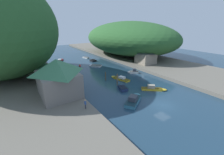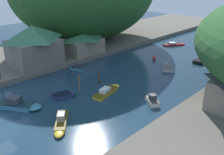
{
  "view_description": "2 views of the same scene",
  "coord_description": "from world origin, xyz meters",
  "views": [
    {
      "loc": [
        -22.27,
        -15.39,
        14.83
      ],
      "look_at": [
        -2.46,
        14.1,
        1.91
      ],
      "focal_mm": 24.0,
      "sensor_mm": 36.0,
      "label": 1
    },
    {
      "loc": [
        26.15,
        -8.27,
        16.82
      ],
      "look_at": [
        2.9,
        15.47,
        3.1
      ],
      "focal_mm": 40.0,
      "sensor_mm": 36.0,
      "label": 2
    }
  ],
  "objects": [
    {
      "name": "water_surface",
      "position": [
        0.0,
        30.0,
        0.0
      ],
      "size": [
        130.0,
        130.0,
        0.0
      ],
      "primitive_type": "plane",
      "color": "#1E384C",
      "rests_on": "ground"
    },
    {
      "name": "boat_yellow_tender",
      "position": [
        1.44,
        15.99,
        0.32
      ],
      "size": [
        2.87,
        6.32,
        1.03
      ],
      "rotation": [
        0.0,
        0.0,
        0.23
      ],
      "color": "gold",
      "rests_on": "water_surface"
    },
    {
      "name": "boat_open_rowboat",
      "position": [
        -2.02,
        10.41,
        0.35
      ],
      "size": [
        2.38,
        3.58,
        0.71
      ],
      "rotation": [
        0.0,
        0.0,
        6.03
      ],
      "color": "navy",
      "rests_on": "water_surface"
    },
    {
      "name": "channel_buoy_near",
      "position": [
        -2.88,
        34.24,
        0.43
      ],
      "size": [
        0.74,
        0.74,
        1.11
      ],
      "color": "red",
      "rests_on": "water_surface"
    },
    {
      "name": "waterfront_building",
      "position": [
        -15.65,
        13.67,
        4.8
      ],
      "size": [
        7.68,
        9.21,
        7.53
      ],
      "color": "slate",
      "rests_on": "left_bank"
    },
    {
      "name": "boat_far_right_bank",
      "position": [
        8.15,
        18.1,
        0.45
      ],
      "size": [
        3.47,
        2.95,
        1.45
      ],
      "rotation": [
        0.0,
        0.0,
        0.97
      ],
      "color": "silver",
      "rests_on": "water_surface"
    },
    {
      "name": "boat_small_dinghy",
      "position": [
        -3.75,
        4.29,
        0.48
      ],
      "size": [
        6.35,
        5.04,
        1.57
      ],
      "rotation": [
        0.0,
        0.0,
        5.28
      ],
      "color": "teal",
      "rests_on": "water_surface"
    },
    {
      "name": "right_bank_cottage",
      "position": [
        17.96,
        22.31,
        3.66
      ],
      "size": [
        6.65,
        5.87,
        5.34
      ],
      "color": "gray",
      "rests_on": "right_bank"
    },
    {
      "name": "boathouse_shed",
      "position": [
        -15.59,
        25.2,
        3.09
      ],
      "size": [
        6.45,
        8.52,
        4.22
      ],
      "color": "gray",
      "rests_on": "left_bank"
    },
    {
      "name": "boat_near_quay",
      "position": [
        3.8,
        5.76,
        0.38
      ],
      "size": [
        5.25,
        4.76,
        1.27
      ],
      "rotation": [
        0.0,
        0.0,
        4.0
      ],
      "color": "gold",
      "rests_on": "water_surface"
    },
    {
      "name": "right_bank",
      "position": [
        23.06,
        30.0,
        0.45
      ],
      "size": [
        22.0,
        120.0,
        0.91
      ],
      "color": "#666056",
      "rests_on": "ground"
    },
    {
      "name": "boat_mid_channel",
      "position": [
        4.93,
        39.64,
        0.32
      ],
      "size": [
        1.97,
        3.37,
        0.64
      ],
      "rotation": [
        0.0,
        0.0,
        0.02
      ],
      "color": "black",
      "rests_on": "water_surface"
    },
    {
      "name": "mooring_post_second",
      "position": [
        -1.65,
        13.0,
        1.55
      ],
      "size": [
        0.24,
        0.24,
        3.08
      ],
      "color": "brown",
      "rests_on": "water_surface"
    },
    {
      "name": "boat_far_upstream",
      "position": [
        -6.11,
        47.69,
        0.26
      ],
      "size": [
        4.55,
        5.95,
        0.82
      ],
      "rotation": [
        0.0,
        0.0,
        5.74
      ],
      "color": "red",
      "rests_on": "water_surface"
    },
    {
      "name": "boat_cabin_cruiser",
      "position": [
        1.91,
        31.77,
        0.28
      ],
      "size": [
        4.44,
        4.81,
        0.57
      ],
      "rotation": [
        0.0,
        0.0,
        0.68
      ],
      "color": "white",
      "rests_on": "water_surface"
    },
    {
      "name": "mooring_post_middle",
      "position": [
        -2.24,
        17.6,
        1.22
      ],
      "size": [
        0.3,
        0.3,
        2.43
      ],
      "color": "#4C3D2D",
      "rests_on": "water_surface"
    },
    {
      "name": "person_on_quay",
      "position": [
        -13.5,
        5.88,
        1.88
      ],
      "size": [
        0.24,
        0.39,
        1.69
      ],
      "rotation": [
        0.0,
        0.0,
        1.52
      ],
      "color": "#282D3D",
      "rests_on": "left_bank"
    },
    {
      "name": "hillside_right",
      "position": [
        24.16,
        39.16,
        8.37
      ],
      "size": [
        34.87,
        48.82,
        14.93
      ],
      "color": "#285628",
      "rests_on": "right_bank"
    },
    {
      "name": "boat_navy_launch",
      "position": [
        -9.97,
        18.82,
        0.39
      ],
      "size": [
        3.29,
        2.27,
        1.27
      ],
      "rotation": [
        0.0,
        0.0,
        1.99
      ],
      "color": "teal",
      "rests_on": "water_surface"
    },
    {
      "name": "left_bank",
      "position": [
        -23.06,
        30.0,
        0.45
      ],
      "size": [
        22.0,
        120.0,
        0.91
      ],
      "color": "#666056",
      "rests_on": "ground"
    },
    {
      "name": "boat_moored_right",
      "position": [
        4.87,
        46.91,
        0.24
      ],
      "size": [
        2.49,
        4.01,
        0.48
      ],
      "rotation": [
        0.0,
        0.0,
        0.34
      ],
      "color": "white",
      "rests_on": "water_surface"
    }
  ]
}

